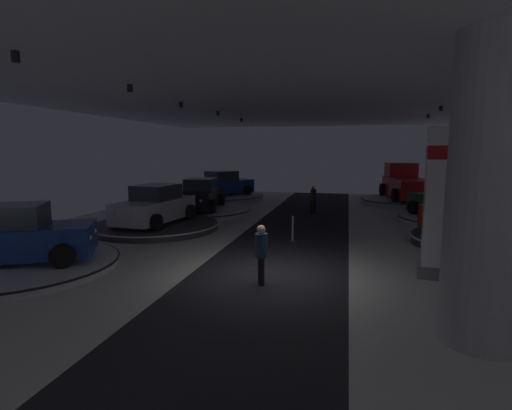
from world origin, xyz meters
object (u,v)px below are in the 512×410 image
at_px(brand_sign_pylon, 446,202).
at_px(display_platform_far_right, 448,219).
at_px(display_platform_near_left, 18,265).
at_px(display_car_mid_right, 484,217).
at_px(display_platform_deep_right, 406,201).
at_px(display_car_mid_left, 155,206).
at_px(display_platform_far_left, 201,211).
at_px(display_platform_mid_left, 156,226).
at_px(display_car_far_left, 200,195).
at_px(pickup_truck_deep_right, 406,184).
at_px(display_platform_mid_right, 483,241).
at_px(display_platform_deep_left, 224,197).
at_px(visitor_walking_far, 261,251).
at_px(column_right, 492,193).
at_px(display_car_far_right, 450,202).
at_px(visitor_walking_near, 313,198).
at_px(display_car_deep_left, 223,184).
at_px(display_car_near_left, 15,236).

height_order(brand_sign_pylon, display_platform_far_right, brand_sign_pylon).
bearing_deg(display_platform_near_left, display_car_mid_right, 24.05).
bearing_deg(display_platform_near_left, display_platform_deep_right, 53.41).
relative_size(display_car_mid_left, display_car_mid_right, 1.01).
bearing_deg(display_platform_far_left, display_platform_mid_left, -93.21).
xyz_separation_m(display_car_far_left, pickup_truck_deep_right, (11.81, 6.91, 0.29)).
distance_m(display_platform_mid_right, display_platform_deep_left, 17.18).
bearing_deg(visitor_walking_far, display_platform_far_right, 57.53).
bearing_deg(display_platform_mid_right, column_right, -107.00).
relative_size(display_car_far_right, display_platform_near_left, 0.80).
relative_size(display_car_far_right, pickup_truck_deep_right, 0.82).
relative_size(display_platform_far_right, display_platform_deep_right, 0.80).
distance_m(display_platform_mid_right, visitor_walking_near, 9.02).
bearing_deg(display_car_far_right, display_platform_near_left, -141.49).
relative_size(display_platform_far_left, display_platform_far_right, 1.21).
bearing_deg(display_car_far_left, pickup_truck_deep_right, 30.33).
height_order(display_car_deep_left, visitor_walking_near, display_car_deep_left).
relative_size(display_car_far_right, display_car_mid_right, 1.05).
height_order(display_car_mid_left, display_platform_mid_right, display_car_mid_left).
relative_size(display_car_deep_left, display_car_near_left, 0.98).
distance_m(display_car_far_left, visitor_walking_far, 12.36).
bearing_deg(display_car_far_right, display_platform_mid_right, -90.15).
distance_m(display_car_far_right, display_car_mid_right, 5.04).
bearing_deg(display_platform_near_left, pickup_truck_deep_right, 53.97).
distance_m(display_car_far_left, display_car_mid_right, 13.83).
height_order(display_platform_far_right, visitor_walking_far, visitor_walking_far).
bearing_deg(column_right, display_platform_near_left, 172.08).
distance_m(display_car_far_left, display_platform_near_left, 11.32).
height_order(display_platform_far_left, display_platform_near_left, display_platform_far_left).
distance_m(display_platform_far_right, display_platform_mid_left, 14.19).
xyz_separation_m(display_platform_mid_left, display_car_deep_left, (-0.28, 10.58, 0.98)).
bearing_deg(brand_sign_pylon, display_car_mid_right, 62.18).
relative_size(pickup_truck_deep_right, display_car_mid_right, 1.28).
bearing_deg(display_platform_mid_right, display_platform_near_left, -156.05).
relative_size(brand_sign_pylon, display_platform_far_left, 0.73).
bearing_deg(display_platform_near_left, column_right, -7.92).
height_order(display_platform_deep_right, visitor_walking_far, visitor_walking_far).
distance_m(column_right, display_car_far_left, 16.71).
relative_size(display_car_far_left, visitor_walking_far, 2.78).
xyz_separation_m(display_platform_near_left, display_car_near_left, (-0.03, -0.01, 0.87)).
relative_size(column_right, display_platform_mid_right, 1.08).
relative_size(display_platform_mid_right, display_car_deep_left, 1.14).
height_order(display_platform_far_left, display_car_mid_left, display_car_mid_left).
xyz_separation_m(display_car_mid_left, visitor_walking_near, (6.49, 5.89, -0.14)).
bearing_deg(display_platform_mid_right, display_platform_mid_left, 179.97).
bearing_deg(display_car_deep_left, display_car_far_left, -84.59).
bearing_deg(display_car_mid_left, brand_sign_pylon, -21.95).
xyz_separation_m(display_car_mid_right, visitor_walking_near, (-6.73, 5.91, -0.18)).
height_order(display_car_mid_right, display_car_deep_left, display_car_deep_left).
bearing_deg(display_platform_far_right, display_platform_mid_left, -159.04).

